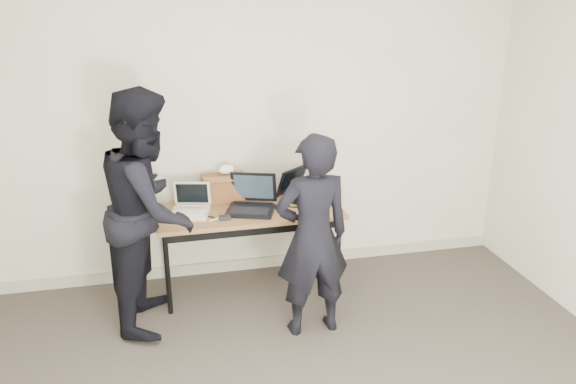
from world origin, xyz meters
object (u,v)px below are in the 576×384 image
object	(u,v)px
equipment_box	(318,189)
person_observer	(149,209)
person_typist	(313,237)
desk	(250,216)
laptop_right	(302,191)
laptop_beige	(191,208)
laptop_center	(252,202)
leather_satchel	(224,188)

from	to	relation	value
equipment_box	person_observer	distance (m)	1.49
person_typist	person_observer	size ratio (longest dim) A/B	0.85
equipment_box	person_typist	world-z (taller)	person_typist
desk	equipment_box	size ratio (longest dim) A/B	6.66
laptop_right	person_observer	world-z (taller)	person_observer
laptop_beige	laptop_right	distance (m)	0.97
laptop_right	person_observer	distance (m)	1.35
person_typist	laptop_beige	bearing A→B (deg)	-46.41
desk	person_typist	size ratio (longest dim) A/B	1.00
laptop_center	person_observer	world-z (taller)	person_observer
laptop_beige	person_typist	bearing A→B (deg)	-28.51
laptop_beige	leather_satchel	world-z (taller)	leather_satchel
laptop_center	leather_satchel	world-z (taller)	laptop_center
desk	leather_satchel	size ratio (longest dim) A/B	4.10
leather_satchel	laptop_right	bearing A→B (deg)	-6.15
laptop_center	person_typist	xyz separation A→B (m)	(0.32, -0.71, -0.03)
laptop_center	laptop_right	distance (m)	0.50
desk	leather_satchel	world-z (taller)	leather_satchel
laptop_center	person_typist	size ratio (longest dim) A/B	0.31
laptop_right	person_observer	xyz separation A→B (m)	(-1.27, -0.46, 0.12)
laptop_center	equipment_box	world-z (taller)	laptop_center
leather_satchel	laptop_beige	bearing A→B (deg)	-147.02
equipment_box	desk	bearing A→B (deg)	-163.05
desk	leather_satchel	xyz separation A→B (m)	(-0.18, 0.23, 0.19)
laptop_right	leather_satchel	distance (m)	0.67
laptop_right	desk	bearing A→B (deg)	161.95
laptop_beige	person_observer	size ratio (longest dim) A/B	0.20
leather_satchel	laptop_center	bearing A→B (deg)	-51.14
laptop_beige	leather_satchel	size ratio (longest dim) A/B	0.96
laptop_right	person_typist	world-z (taller)	person_typist
leather_satchel	person_typist	bearing A→B (deg)	-63.69
laptop_center	person_typist	distance (m)	0.78
laptop_center	equipment_box	bearing A→B (deg)	36.24
desk	laptop_beige	bearing A→B (deg)	177.18
laptop_center	leather_satchel	bearing A→B (deg)	150.68
desk	equipment_box	distance (m)	0.67
person_observer	laptop_beige	bearing A→B (deg)	-36.34
desk	equipment_box	world-z (taller)	equipment_box
laptop_center	person_typist	bearing A→B (deg)	-46.67
person_observer	person_typist	bearing A→B (deg)	-100.80
laptop_beige	laptop_center	bearing A→B (deg)	11.54
equipment_box	laptop_beige	bearing A→B (deg)	-170.97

